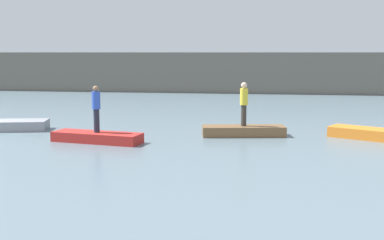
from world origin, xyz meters
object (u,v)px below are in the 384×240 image
at_px(person_blue_shirt, 96,107).
at_px(person_yellow_shirt, 244,102).
at_px(rowboat_red, 97,137).
at_px(rowboat_grey, 12,125).
at_px(rowboat_orange, 376,134).
at_px(rowboat_brown, 243,131).

distance_m(person_blue_shirt, person_yellow_shirt, 5.90).
height_order(rowboat_red, person_yellow_shirt, person_yellow_shirt).
bearing_deg(rowboat_red, rowboat_grey, 164.81).
xyz_separation_m(rowboat_grey, person_blue_shirt, (4.68, -2.21, 1.15)).
relative_size(rowboat_grey, person_blue_shirt, 1.69).
bearing_deg(rowboat_orange, person_blue_shirt, -139.90).
relative_size(rowboat_grey, rowboat_orange, 0.84).
distance_m(rowboat_orange, person_blue_shirt, 10.92).
distance_m(rowboat_grey, person_yellow_shirt, 10.19).
xyz_separation_m(person_blue_shirt, person_yellow_shirt, (5.44, 2.26, 0.05)).
bearing_deg(person_yellow_shirt, rowboat_red, -157.42).
xyz_separation_m(rowboat_orange, person_blue_shirt, (-10.63, -2.21, 1.16)).
xyz_separation_m(rowboat_orange, person_yellow_shirt, (-5.19, 0.05, 1.21)).
distance_m(rowboat_brown, rowboat_orange, 5.19).
bearing_deg(rowboat_brown, person_yellow_shirt, 0.00).
relative_size(rowboat_brown, rowboat_orange, 0.94).
bearing_deg(person_yellow_shirt, rowboat_brown, 0.00).
bearing_deg(person_blue_shirt, rowboat_brown, 22.58).
bearing_deg(person_yellow_shirt, person_blue_shirt, -157.42).
height_order(rowboat_red, rowboat_brown, rowboat_brown).
distance_m(rowboat_red, rowboat_brown, 5.90).
xyz_separation_m(rowboat_brown, person_blue_shirt, (-5.44, -2.26, 1.16)).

